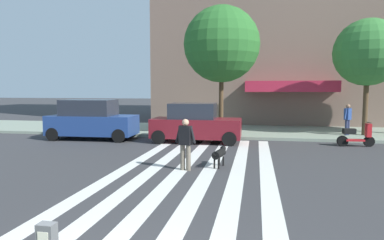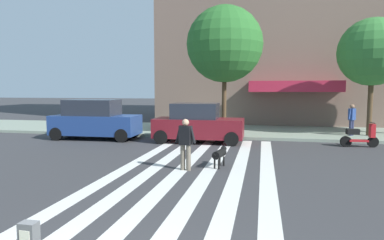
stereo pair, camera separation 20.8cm
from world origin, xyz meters
name	(u,v)px [view 1 (the left image)]	position (x,y,z in m)	size (l,w,h in m)	color
ground_plane	(195,172)	(0.00, 7.10, 0.00)	(160.00, 160.00, 0.00)	#353538
sidewalk_far	(224,131)	(0.00, 17.20, 0.07)	(80.00, 6.00, 0.15)	gray
crosswalk_stripes	(194,172)	(-0.03, 7.10, 0.00)	(4.95, 13.60, 0.01)	silver
parked_car_near_curb	(92,120)	(-6.45, 12.98, 0.98)	(4.47, 2.02, 2.04)	navy
parked_car_behind_first	(195,124)	(-1.03, 12.98, 0.90)	(4.29, 1.89, 1.90)	maroon
parked_scooter	(356,136)	(6.28, 13.09, 0.48)	(1.63, 0.50, 1.11)	black
street_tree_nearest	(222,44)	(-0.03, 15.33, 4.96)	(4.08, 4.08, 6.86)	#4C3823
street_tree_middle	(368,53)	(7.50, 16.11, 4.47)	(3.47, 3.47, 6.06)	#4C3823
pedestrian_dog_walker	(185,141)	(-0.33, 7.29, 0.93)	(0.71, 0.31, 1.64)	#6B6051
dog_on_leash	(219,154)	(0.68, 7.95, 0.44)	(0.41, 1.13, 0.65)	black
pedestrian_bystander	(348,118)	(6.60, 15.91, 1.08)	(0.52, 0.60, 1.64)	#282D4C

